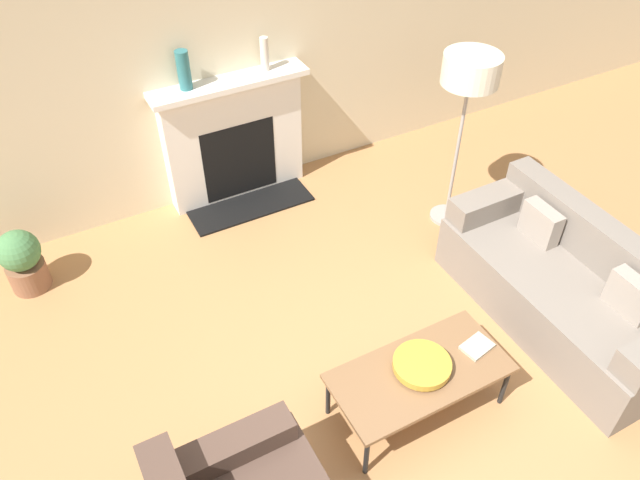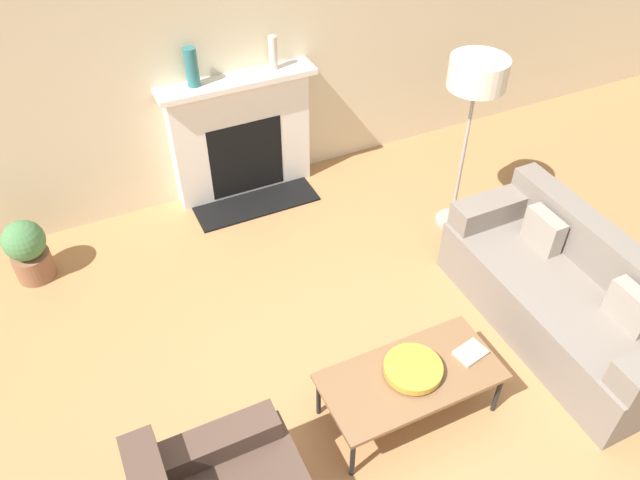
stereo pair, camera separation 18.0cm
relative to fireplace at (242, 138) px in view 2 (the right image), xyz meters
name	(u,v)px [view 2 (the right image)]	position (x,y,z in m)	size (l,w,h in m)	color
ground_plane	(392,427)	(-0.04, -2.85, -0.57)	(18.00, 18.00, 0.00)	#A87547
wall_back	(222,40)	(-0.04, 0.14, 0.88)	(18.00, 0.06, 2.90)	beige
fireplace	(242,138)	(0.00, 0.00, 0.00)	(1.39, 0.59, 1.17)	silver
couch	(566,296)	(1.53, -2.62, -0.26)	(0.81, 1.90, 0.80)	slate
coffee_table	(411,378)	(0.11, -2.79, -0.20)	(1.15, 0.56, 0.40)	brown
bowl	(413,369)	(0.12, -2.77, -0.13)	(0.37, 0.37, 0.07)	#BC8E2D
book	(471,353)	(0.54, -2.81, -0.16)	(0.23, 0.18, 0.02)	#B2A893
floor_lamp	(476,84)	(1.51, -1.25, 0.80)	(0.45, 0.45, 1.58)	gray
mantel_vase_left	(192,67)	(-0.36, 0.01, 0.76)	(0.11, 0.11, 0.33)	#28666B
mantel_vase_center_left	(273,53)	(0.35, 0.01, 0.75)	(0.07, 0.07, 0.29)	beige
potted_plant	(28,250)	(-1.97, -0.38, -0.29)	(0.33, 0.33, 0.55)	brown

